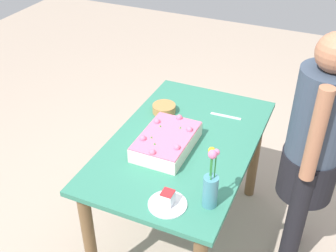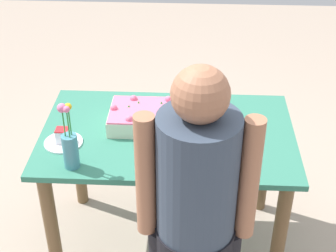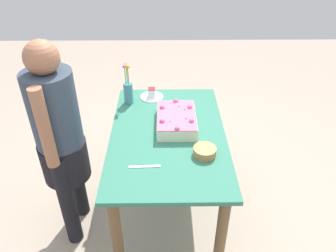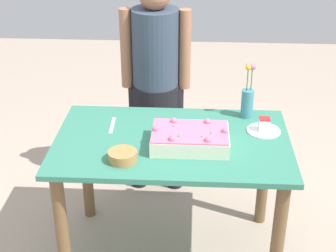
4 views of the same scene
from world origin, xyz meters
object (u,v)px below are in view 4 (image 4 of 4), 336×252
(serving_plate_with_slice, at_px, (264,128))
(cake_knife, at_px, (112,125))
(sheet_cake, at_px, (190,138))
(fruit_bowl, at_px, (122,156))
(flower_vase, at_px, (248,99))
(person_standing, at_px, (156,76))

(serving_plate_with_slice, xyz_separation_m, cake_knife, (-0.86, 0.02, -0.02))
(sheet_cake, height_order, fruit_bowl, sheet_cake)
(sheet_cake, height_order, cake_knife, sheet_cake)
(flower_vase, bearing_deg, cake_knife, -168.25)
(flower_vase, distance_m, fruit_bowl, 0.86)
(serving_plate_with_slice, height_order, flower_vase, flower_vase)
(fruit_bowl, bearing_deg, serving_plate_with_slice, 25.51)
(sheet_cake, relative_size, person_standing, 0.27)
(cake_knife, bearing_deg, sheet_cake, -116.90)
(cake_knife, bearing_deg, person_standing, -22.56)
(serving_plate_with_slice, bearing_deg, flower_vase, 114.45)
(sheet_cake, bearing_deg, person_standing, 107.58)
(fruit_bowl, xyz_separation_m, person_standing, (0.10, 0.93, 0.06))
(sheet_cake, relative_size, fruit_bowl, 2.77)
(sheet_cake, distance_m, fruit_bowl, 0.38)
(fruit_bowl, height_order, person_standing, person_standing)
(sheet_cake, xyz_separation_m, cake_knife, (-0.45, 0.21, -0.04))
(sheet_cake, height_order, person_standing, person_standing)
(flower_vase, relative_size, fruit_bowl, 2.28)
(sheet_cake, height_order, serving_plate_with_slice, sheet_cake)
(serving_plate_with_slice, height_order, fruit_bowl, serving_plate_with_slice)
(sheet_cake, bearing_deg, serving_plate_with_slice, 24.64)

